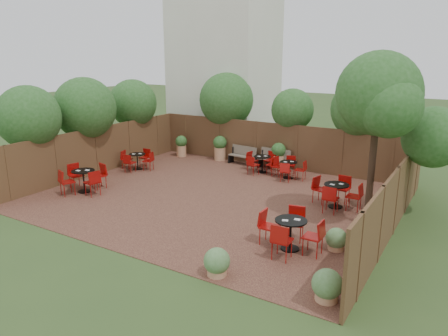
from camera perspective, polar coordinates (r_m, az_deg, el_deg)
The scene contains 13 objects.
ground at distance 15.39m, azimuth -1.05°, elevation -4.00°, with size 80.00×80.00×0.00m, color #354F23.
courtyard_paving at distance 15.39m, azimuth -1.05°, elevation -3.97°, with size 12.00×10.00×0.02m, color #391A17.
fence_back at distance 19.37m, azimuth 6.87°, elevation 3.03°, with size 12.00×0.08×2.00m, color #4D2E1C.
fence_left at distance 18.90m, azimuth -16.65°, elevation 2.17°, with size 0.08×10.00×2.00m, color #4D2E1C.
fence_right at distance 13.05m, azimuth 21.86°, elevation -4.12°, with size 0.08×10.00×2.00m, color #4D2E1C.
neighbour_building at distance 23.72m, azimuth 0.07°, elevation 12.71°, with size 5.00×4.00×8.00m, color silver.
overhang_foliage at distance 18.39m, azimuth -3.02°, elevation 7.92°, with size 15.43×10.77×2.64m.
courtyard_tree at distance 12.90m, azimuth 19.83°, elevation 8.60°, with size 2.60×2.50×5.12m.
park_bench_left at distance 19.79m, azimuth 2.56°, elevation 1.76°, with size 1.39×0.59×0.84m.
park_bench_right at distance 19.10m, azimuth 6.74°, elevation 1.24°, with size 1.45×0.51×0.89m.
bistro_tables at distance 15.52m, azimuth 0.33°, elevation -2.00°, with size 10.54×7.92×0.96m.
planters at distance 18.80m, azimuth 3.44°, elevation 1.55°, with size 11.00×4.58×1.18m.
low_shrubs at distance 10.24m, azimuth 8.89°, elevation -12.57°, with size 3.17×3.35×0.71m.
Camera 1 is at (7.78, -12.26, 5.11)m, focal length 34.26 mm.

